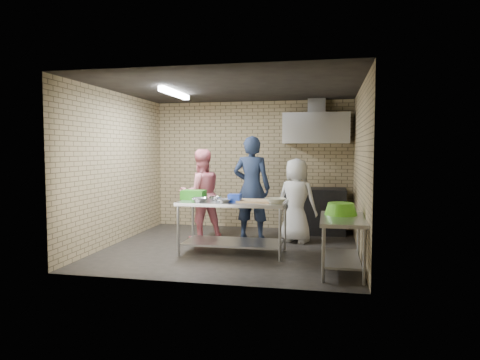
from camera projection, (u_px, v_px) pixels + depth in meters
name	position (u px, v px, depth m)	size (l,w,h in m)	color
floor	(232.00, 248.00, 7.36)	(4.20, 4.20, 0.00)	black
ceiling	(232.00, 88.00, 7.18)	(4.20, 4.20, 0.00)	black
back_wall	(252.00, 165.00, 9.23)	(4.20, 0.06, 2.70)	tan
front_wall	(196.00, 176.00, 5.32)	(4.20, 0.06, 2.70)	tan
left_wall	(117.00, 168.00, 7.69)	(0.06, 4.00, 2.70)	tan
right_wall	(361.00, 170.00, 6.85)	(0.06, 4.00, 2.70)	tan
prep_table	(233.00, 227.00, 6.95)	(1.70, 0.85, 0.85)	silver
side_counter	(342.00, 245.00, 5.90)	(0.60, 1.20, 0.75)	silver
stove	(315.00, 211.00, 8.67)	(1.20, 0.70, 0.90)	black
range_hood	(316.00, 128.00, 8.61)	(1.30, 0.60, 0.60)	silver
hood_duct	(317.00, 106.00, 8.72)	(0.35, 0.30, 0.30)	#A5A8AD
wall_shelf	(331.00, 138.00, 8.75)	(0.80, 0.20, 0.04)	#3F2B19
fluorescent_fixture	(175.00, 93.00, 7.38)	(0.10, 1.25, 0.08)	white
green_crate	(194.00, 195.00, 7.17)	(0.38, 0.28, 0.15)	green
blue_tub	(235.00, 198.00, 6.81)	(0.19, 0.19, 0.12)	blue
cutting_board	(254.00, 201.00, 6.83)	(0.52, 0.40, 0.03)	#D9B97D
mixing_bowl_a	(200.00, 200.00, 6.82)	(0.27, 0.27, 0.07)	#ADAFB4
mixing_bowl_b	(216.00, 198.00, 7.02)	(0.20, 0.20, 0.06)	silver
mixing_bowl_c	(224.00, 201.00, 6.72)	(0.24, 0.24, 0.06)	#B9BDC1
ceramic_bowl	(275.00, 201.00, 6.63)	(0.33, 0.33, 0.08)	beige
green_basin	(341.00, 209.00, 6.12)	(0.46, 0.46, 0.17)	#59C626
bottle_red	(319.00, 132.00, 8.79)	(0.07, 0.07, 0.18)	#B22619
bottle_green	(339.00, 133.00, 8.71)	(0.06, 0.06, 0.15)	green
man_navy	(252.00, 188.00, 8.07)	(0.70, 0.46, 1.93)	black
woman_pink	(201.00, 194.00, 8.09)	(0.82, 0.64, 1.68)	pink
woman_white	(296.00, 200.00, 7.79)	(0.74, 0.48, 1.52)	silver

